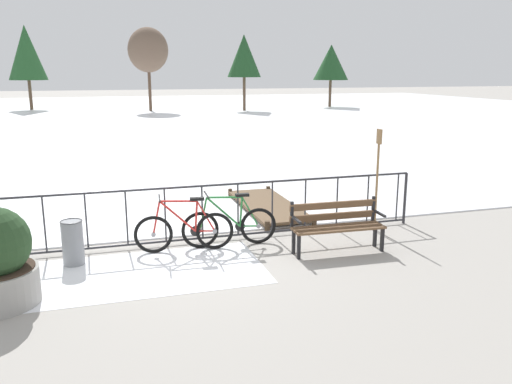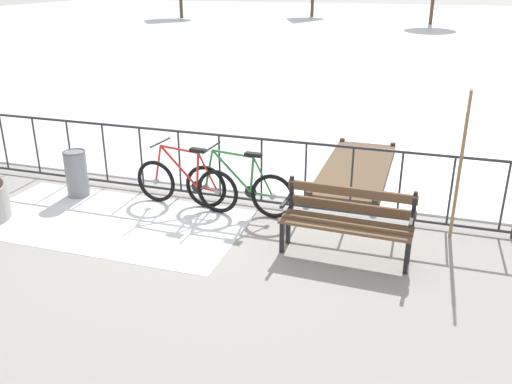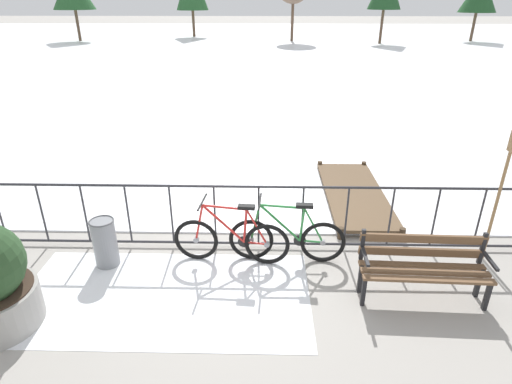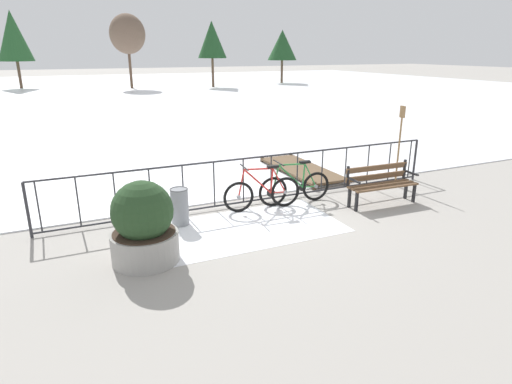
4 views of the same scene
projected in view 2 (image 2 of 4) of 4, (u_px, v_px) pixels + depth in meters
ground_plane at (201, 198)px, 8.55m from camera, size 160.00×160.00×0.00m
frozen_pond at (384, 29)px, 33.59m from camera, size 80.00×56.00×0.03m
snow_patch at (109, 221)px, 7.75m from camera, size 3.83×1.96×0.01m
railing_fence at (199, 164)px, 8.34m from camera, size 9.06×0.06×1.07m
bicycle_near_railing at (186, 184)px, 8.09m from camera, size 1.71×0.52×0.97m
bicycle_second at (239, 189)px, 7.90m from camera, size 1.71×0.52×0.97m
park_bench at (347, 217)px, 6.67m from camera, size 1.62×0.54×0.89m
trash_bin at (77, 173)px, 8.51m from camera, size 0.35×0.35×0.73m
oar_upright at (462, 156)px, 6.86m from camera, size 0.04×0.16×1.98m
wooden_dock at (356, 169)px, 9.47m from camera, size 1.10×3.08×0.20m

